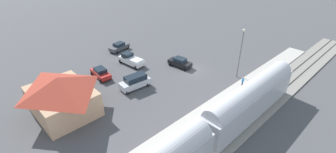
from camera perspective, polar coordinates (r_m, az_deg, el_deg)
The scene contains 11 objects.
ground_plane at distance 44.29m, azimuth 5.65°, elevation 1.61°, with size 200.00×200.00×0.00m, color #4C4C4F.
railway_track at distance 38.13m, azimuth 21.75°, elevation -5.52°, with size 4.80×70.00×0.30m.
platform at distance 39.44m, azimuth 16.66°, elevation -3.19°, with size 3.20×46.00×0.30m.
station_building at distance 35.04m, azimuth -24.09°, elevation -3.93°, with size 9.83×7.87×5.46m.
pedestrian_on_platform at distance 39.83m, azimuth 17.37°, elevation -1.05°, with size 0.36×0.36×1.71m.
suv_silver at distance 38.51m, azimuth -7.83°, elevation -1.20°, with size 2.46×5.08×2.22m.
sedan_black at distance 44.94m, azimuth 2.85°, elevation 3.42°, with size 4.70×2.72×1.74m.
sedan_charcoal at distance 52.82m, azimuth -11.56°, elevation 6.99°, with size 2.64×4.76×1.74m.
pickup_white at distance 46.12m, azimuth -8.84°, elevation 4.01°, with size 5.58×2.95×2.14m.
sedan_red at distance 42.86m, azimuth -15.78°, elevation 0.87°, with size 4.61×2.50×1.74m.
light_pole_near_platform at distance 41.13m, azimuth 17.04°, elevation 6.43°, with size 0.44×0.44×8.69m.
Camera 1 is at (-25.01, 30.10, 20.74)m, focal length 25.58 mm.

